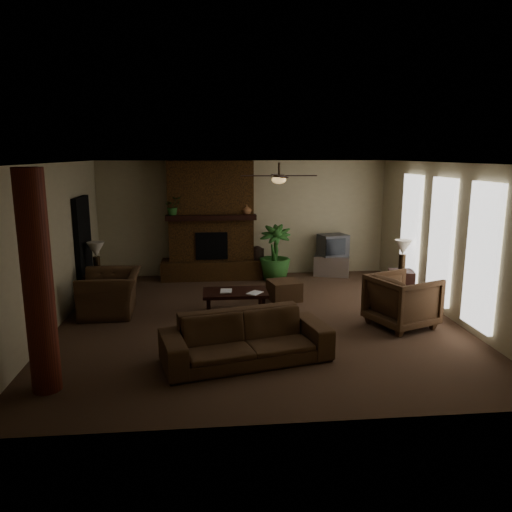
{
  "coord_description": "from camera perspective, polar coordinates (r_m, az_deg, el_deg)",
  "views": [
    {
      "loc": [
        -0.86,
        -8.4,
        2.95
      ],
      "look_at": [
        0.0,
        0.4,
        1.1
      ],
      "focal_mm": 34.33,
      "sensor_mm": 36.0,
      "label": 1
    }
  ],
  "objects": [
    {
      "name": "sofa",
      "position": [
        7.1,
        -1.16,
        -8.65
      ],
      "size": [
        2.5,
        1.24,
        0.94
      ],
      "primitive_type": "imported",
      "rotation": [
        0.0,
        0.0,
        0.23
      ],
      "color": "#49331F",
      "rests_on": "ground"
    },
    {
      "name": "coffee_table",
      "position": [
        9.2,
        -2.44,
        -4.47
      ],
      "size": [
        1.2,
        0.7,
        0.43
      ],
      "color": "black",
      "rests_on": "ground"
    },
    {
      "name": "armchair_right",
      "position": [
        8.86,
        16.7,
        -4.73
      ],
      "size": [
        1.22,
        1.25,
        1.01
      ],
      "primitive_type": "imported",
      "rotation": [
        0.0,
        0.0,
        1.95
      ],
      "color": "#49331F",
      "rests_on": "ground"
    },
    {
      "name": "ottoman",
      "position": [
        10.1,
        3.29,
        -4.01
      ],
      "size": [
        0.71,
        0.71,
        0.4
      ],
      "primitive_type": "cube",
      "rotation": [
        0.0,
        0.0,
        0.21
      ],
      "color": "#49331F",
      "rests_on": "ground"
    },
    {
      "name": "tv_stand",
      "position": [
        12.24,
        8.79,
        -1.07
      ],
      "size": [
        0.96,
        0.73,
        0.5
      ],
      "primitive_type": "cube",
      "rotation": [
        0.0,
        0.0,
        -0.3
      ],
      "color": "silver",
      "rests_on": "ground"
    },
    {
      "name": "tv",
      "position": [
        12.13,
        8.96,
        1.27
      ],
      "size": [
        0.75,
        0.67,
        0.52
      ],
      "color": "#3B3A3D",
      "rests_on": "tv_stand"
    },
    {
      "name": "ceiling_fan",
      "position": [
        8.8,
        2.69,
        9.07
      ],
      "size": [
        1.35,
        1.35,
        0.37
      ],
      "color": "#302315",
      "rests_on": "ceiling"
    },
    {
      "name": "room_shell",
      "position": [
        8.58,
        0.26,
        1.42
      ],
      "size": [
        7.0,
        7.0,
        7.0
      ],
      "color": "#4E3627",
      "rests_on": "ground"
    },
    {
      "name": "side_table_left",
      "position": [
        10.56,
        -17.95,
        -3.45
      ],
      "size": [
        0.51,
        0.51,
        0.55
      ],
      "primitive_type": "cube",
      "rotation": [
        0.0,
        0.0,
        -0.02
      ],
      "color": "black",
      "rests_on": "ground"
    },
    {
      "name": "mantel_plant",
      "position": [
        11.52,
        -9.65,
        5.54
      ],
      "size": [
        0.49,
        0.52,
        0.33
      ],
      "primitive_type": "imported",
      "rotation": [
        0.0,
        0.0,
        0.32
      ],
      "color": "#2D5F26",
      "rests_on": "fireplace"
    },
    {
      "name": "fireplace",
      "position": [
        11.76,
        -5.23,
        2.99
      ],
      "size": [
        2.4,
        0.7,
        2.8
      ],
      "color": "#553316",
      "rests_on": "ground"
    },
    {
      "name": "log_column",
      "position": [
        6.54,
        -24.07,
        -2.94
      ],
      "size": [
        0.36,
        0.36,
        2.8
      ],
      "primitive_type": "cylinder",
      "color": "maroon",
      "rests_on": "ground"
    },
    {
      "name": "lamp_right",
      "position": [
        10.6,
        16.75,
        0.72
      ],
      "size": [
        0.42,
        0.42,
        0.65
      ],
      "color": "#302315",
      "rests_on": "side_table_right"
    },
    {
      "name": "windows",
      "position": [
        9.75,
        20.75,
        1.6
      ],
      "size": [
        0.08,
        3.65,
        2.35
      ],
      "color": "white",
      "rests_on": "ground"
    },
    {
      "name": "doorway",
      "position": [
        10.69,
        -19.45,
        0.9
      ],
      "size": [
        0.1,
        1.0,
        2.1
      ],
      "primitive_type": "cube",
      "color": "black",
      "rests_on": "ground"
    },
    {
      "name": "armchair_left",
      "position": [
        9.55,
        -16.62,
        -3.36
      ],
      "size": [
        0.85,
        1.25,
        1.06
      ],
      "primitive_type": "imported",
      "rotation": [
        0.0,
        0.0,
        -1.52
      ],
      "color": "#49331F",
      "rests_on": "ground"
    },
    {
      "name": "mantel_vase",
      "position": [
        11.52,
        -1.07,
        5.43
      ],
      "size": [
        0.23,
        0.24,
        0.22
      ],
      "primitive_type": "imported",
      "rotation": [
        0.0,
        0.0,
        -0.06
      ],
      "color": "brown",
      "rests_on": "fireplace"
    },
    {
      "name": "lamp_left",
      "position": [
        10.45,
        -18.13,
        0.48
      ],
      "size": [
        0.43,
        0.43,
        0.65
      ],
      "color": "#302315",
      "rests_on": "side_table_left"
    },
    {
      "name": "floor_vase",
      "position": [
        11.88,
        0.11,
        -0.43
      ],
      "size": [
        0.34,
        0.34,
        0.77
      ],
      "color": "black",
      "rests_on": "ground"
    },
    {
      "name": "floor_plant",
      "position": [
        11.58,
        2.2,
        -1.07
      ],
      "size": [
        0.96,
        1.43,
        0.74
      ],
      "primitive_type": "imported",
      "rotation": [
        0.0,
        0.0,
        -0.18
      ],
      "color": "#2D5F26",
      "rests_on": "ground"
    },
    {
      "name": "book_a",
      "position": [
        9.12,
        -4.2,
        -3.32
      ],
      "size": [
        0.22,
        0.04,
        0.29
      ],
      "primitive_type": "imported",
      "rotation": [
        0.0,
        0.0,
        -0.07
      ],
      "color": "#999999",
      "rests_on": "coffee_table"
    },
    {
      "name": "book_b",
      "position": [
        9.03,
        -0.7,
        -3.42
      ],
      "size": [
        0.18,
        0.15,
        0.29
      ],
      "primitive_type": "imported",
      "rotation": [
        0.0,
        0.0,
        -0.68
      ],
      "color": "#999999",
      "rests_on": "coffee_table"
    },
    {
      "name": "side_table_right",
      "position": [
        10.76,
        16.51,
        -3.07
      ],
      "size": [
        0.6,
        0.6,
        0.55
      ],
      "primitive_type": "cube",
      "rotation": [
        0.0,
        0.0,
        -0.24
      ],
      "color": "black",
      "rests_on": "ground"
    }
  ]
}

